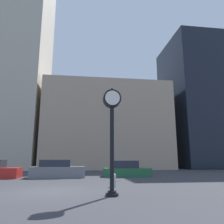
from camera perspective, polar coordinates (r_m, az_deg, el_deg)
ground_plane at (r=11.75m, az=-16.20°, el=-19.27°), size 200.00×200.00×0.00m
building_tall_tower at (r=42.04m, az=-26.00°, el=14.92°), size 13.59×12.00×39.48m
building_storefront_row at (r=36.06m, az=-1.68°, el=-4.15°), size 18.97×12.00×12.97m
building_glass_modern at (r=42.58m, az=22.83°, el=2.08°), size 12.63×12.00×22.45m
street_clock at (r=9.94m, az=-0.02°, el=-2.68°), size 0.83×0.56×4.82m
car_grey at (r=19.43m, az=-14.09°, el=-14.47°), size 4.49×1.98×1.45m
car_green at (r=20.13m, az=3.73°, el=-14.83°), size 4.19×2.06×1.37m
fire_hydrant_near at (r=13.02m, az=0.60°, el=-17.33°), size 0.47×0.20×0.72m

